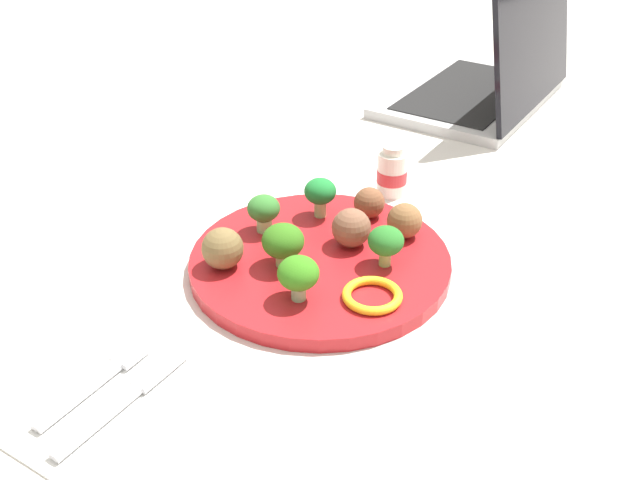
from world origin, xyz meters
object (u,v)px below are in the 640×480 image
object	(u,v)px
broccoli_floret_front_left	(264,210)
broccoli_floret_front_right	(320,193)
fork	(99,379)
broccoli_floret_back_left	(298,274)
broccoli_floret_mid_right	(283,242)
yogurt_bottle	(392,173)
pepper_ring_front_left	(372,295)
knife	(128,395)
broccoli_floret_center	(386,242)
napkin	(108,397)
meatball_back_left	(223,248)
laptop	(487,81)
meatball_front_left	(366,202)
meatball_front_right	(405,221)
plate	(320,262)
meatball_center	(351,228)

from	to	relation	value
broccoli_floret_front_left	broccoli_floret_front_right	bearing A→B (deg)	-27.54
fork	broccoli_floret_back_left	bearing A→B (deg)	-24.31
broccoli_floret_mid_right	yogurt_bottle	size ratio (longest dim) A/B	0.72
pepper_ring_front_left	broccoli_floret_front_left	bearing A→B (deg)	75.40
knife	yogurt_bottle	distance (m)	0.45
broccoli_floret_front_left	broccoli_floret_center	bearing A→B (deg)	-83.71
napkin	knife	distance (m)	0.02
meatball_back_left	napkin	size ratio (longest dim) A/B	0.26
broccoli_floret_mid_right	knife	bearing A→B (deg)	-179.79
broccoli_floret_back_left	pepper_ring_front_left	world-z (taller)	broccoli_floret_back_left
yogurt_bottle	laptop	distance (m)	0.36
broccoli_floret_front_left	meatball_front_left	xyz separation A→B (m)	(0.09, -0.08, -0.01)
meatball_back_left	meatball_front_right	bearing A→B (deg)	-38.69
broccoli_floret_back_left	meatball_back_left	distance (m)	0.10
broccoli_floret_front_left	meatball_front_right	distance (m)	0.16
napkin	broccoli_floret_center	bearing A→B (deg)	-19.87
knife	laptop	distance (m)	0.81
plate	meatball_center	size ratio (longest dim) A/B	6.52
meatball_front_right	meatball_center	size ratio (longest dim) A/B	0.92
broccoli_floret_center	broccoli_floret_front_left	bearing A→B (deg)	96.29
meatball_front_right	napkin	xyz separation A→B (m)	(-0.35, 0.09, -0.03)
broccoli_floret_front_left	meatball_front_left	bearing A→B (deg)	-39.36
broccoli_floret_front_right	meatball_center	distance (m)	0.07
broccoli_floret_front_left	fork	bearing A→B (deg)	-174.84
laptop	knife	bearing A→B (deg)	-178.35
yogurt_bottle	broccoli_floret_back_left	bearing A→B (deg)	-170.28
broccoli_floret_center	meatball_back_left	distance (m)	0.17
broccoli_floret_back_left	knife	bearing A→B (deg)	165.68
broccoli_floret_front_right	pepper_ring_front_left	bearing A→B (deg)	-128.67
meatball_front_left	laptop	bearing A→B (deg)	5.15
napkin	fork	xyz separation A→B (m)	(0.01, 0.02, 0.00)
meatball_front_right	yogurt_bottle	bearing A→B (deg)	35.18
broccoli_floret_front_right	broccoli_floret_back_left	xyz separation A→B (m)	(-0.15, -0.07, -0.00)
broccoli_floret_front_left	meatball_center	world-z (taller)	same
napkin	fork	world-z (taller)	fork
meatball_back_left	napkin	distance (m)	0.20
meatball_center	fork	bearing A→B (deg)	166.20
broccoli_floret_back_left	yogurt_bottle	distance (m)	0.27
broccoli_floret_front_right	napkin	bearing A→B (deg)	-178.44
meatball_front_right	broccoli_floret_center	bearing A→B (deg)	-169.93
pepper_ring_front_left	knife	size ratio (longest dim) A/B	0.41
fork	yogurt_bottle	bearing A→B (deg)	-4.67
broccoli_floret_front_right	pepper_ring_front_left	distance (m)	0.17
meatball_front_left	pepper_ring_front_left	bearing A→B (deg)	-146.85
knife	meatball_back_left	bearing A→B (deg)	15.54
knife	broccoli_floret_front_left	bearing A→B (deg)	12.75
meatball_front_right	laptop	xyz separation A→B (m)	(0.46, 0.10, 0.00)
broccoli_floret_back_left	pepper_ring_front_left	xyz separation A→B (m)	(0.04, -0.06, -0.02)
meatball_front_right	meatball_center	bearing A→B (deg)	141.06
fork	yogurt_bottle	xyz separation A→B (m)	(0.45, -0.04, 0.02)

